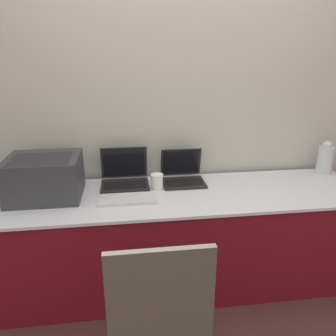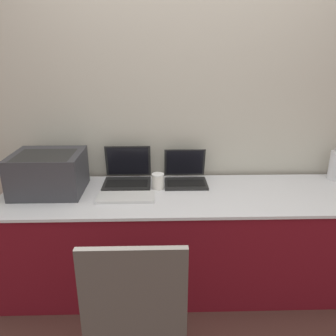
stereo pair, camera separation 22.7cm
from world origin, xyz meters
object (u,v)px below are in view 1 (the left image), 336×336
Objects in this scene: external_keyboard at (127,199)px; chair at (158,310)px; printer at (44,176)px; coffee_cup at (157,182)px; laptop_left at (125,177)px; metal_pitcher at (325,159)px; laptop_right at (183,175)px.

external_keyboard is 0.85m from chair.
printer is 0.77m from coffee_cup.
coffee_cup is at bearing -27.78° from laptop_left.
laptop_left reaches higher than external_keyboard.
chair is (-1.49, -1.15, -0.30)m from metal_pitcher.
external_keyboard is 0.41× the size of chair.
printer reaches higher than laptop_right.
laptop_right is 1.16× the size of metal_pitcher.
external_keyboard is (0.01, -0.29, -0.05)m from laptop_left.
external_keyboard is 1.44× the size of metal_pitcher.
laptop_right reaches higher than chair.
metal_pitcher reaches higher than chair.
chair is at bearing -83.21° from laptop_left.
chair is at bearing -95.68° from coffee_cup.
printer reaches higher than coffee_cup.
printer is 1.36× the size of laptop_left.
laptop_left reaches higher than coffee_cup.
external_keyboard is at bearing -14.04° from printer.
metal_pitcher is (2.16, 0.19, -0.03)m from printer.
laptop_right is (0.97, 0.15, -0.10)m from printer.
chair is at bearing -105.51° from laptop_right.
metal_pitcher reaches higher than laptop_left.
metal_pitcher is 0.29× the size of chair.
metal_pitcher is (1.61, 0.32, 0.11)m from external_keyboard.
chair is at bearing -55.18° from printer.
laptop_left is at bearing 92.62° from external_keyboard.
laptop_left is 1.15m from chair.
metal_pitcher is at bearing 6.28° from coffee_cup.
coffee_cup is at bearing -151.26° from laptop_right.
laptop_left is 0.37× the size of chair.
metal_pitcher is (1.39, 0.15, 0.07)m from coffee_cup.
laptop_left is 0.90× the size of external_keyboard.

